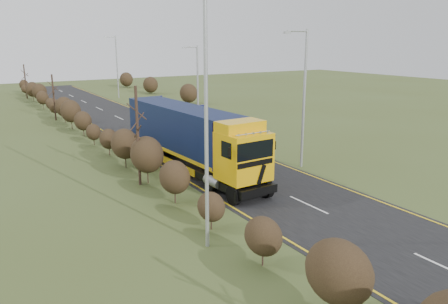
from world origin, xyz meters
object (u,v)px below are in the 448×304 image
object	(u,v)px
speed_sign	(203,114)
streetlight_near	(303,93)
lorry	(191,135)
car_blue_sedan	(198,110)
car_red_hatchback	(203,121)

from	to	relation	value
speed_sign	streetlight_near	bearing A→B (deg)	-91.31
lorry	car_blue_sedan	bearing A→B (deg)	57.68
lorry	car_red_hatchback	xyz separation A→B (m)	(7.64, 12.32, -1.74)
car_blue_sedan	speed_sign	xyz separation A→B (m)	(-3.65, -7.94, 0.97)
car_red_hatchback	speed_sign	bearing A→B (deg)	44.64
lorry	streetlight_near	size ratio (longest dim) A/B	1.67
car_blue_sedan	streetlight_near	size ratio (longest dim) A/B	0.42
lorry	speed_sign	bearing A→B (deg)	54.81
car_blue_sedan	speed_sign	distance (m)	8.80
car_blue_sedan	streetlight_near	distance (m)	23.45
car_blue_sedan	streetlight_near	bearing A→B (deg)	77.84
streetlight_near	car_red_hatchback	bearing A→B (deg)	86.97
car_red_hatchback	speed_sign	distance (m)	1.35
lorry	car_blue_sedan	xyz separation A→B (m)	(10.81, 19.38, -1.81)
lorry	streetlight_near	bearing A→B (deg)	-28.85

